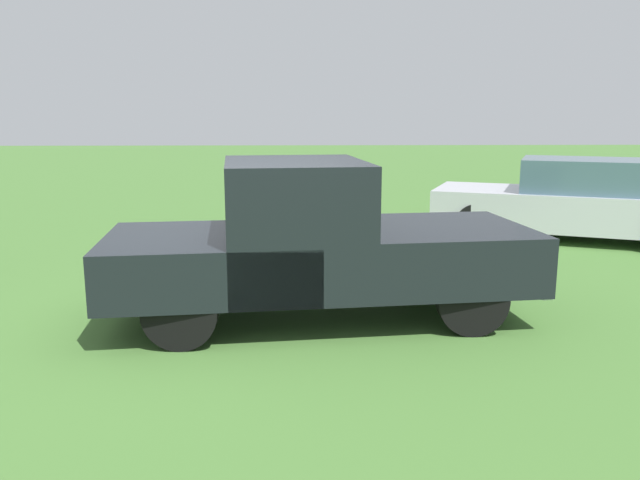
{
  "coord_description": "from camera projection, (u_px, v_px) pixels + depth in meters",
  "views": [
    {
      "loc": [
        0.68,
        -6.77,
        2.3
      ],
      "look_at": [
        0.9,
        0.18,
        0.9
      ],
      "focal_mm": 35.44,
      "sensor_mm": 36.0,
      "label": 1
    }
  ],
  "objects": [
    {
      "name": "sedan_near",
      "position": [
        569.0,
        201.0,
        11.72
      ],
      "size": [
        5.08,
        3.5,
        1.48
      ],
      "rotation": [
        0.0,
        0.0,
        2.75
      ],
      "color": "black",
      "rests_on": "ground_plane"
    },
    {
      "name": "ground_plane",
      "position": [
        241.0,
        322.0,
        7.06
      ],
      "size": [
        80.0,
        80.0,
        0.0
      ],
      "primitive_type": "plane",
      "color": "#477533"
    },
    {
      "name": "pickup_truck",
      "position": [
        309.0,
        238.0,
        7.07
      ],
      "size": [
        4.87,
        2.39,
        1.79
      ],
      "rotation": [
        0.0,
        0.0,
        0.11
      ],
      "color": "black",
      "rests_on": "ground_plane"
    }
  ]
}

